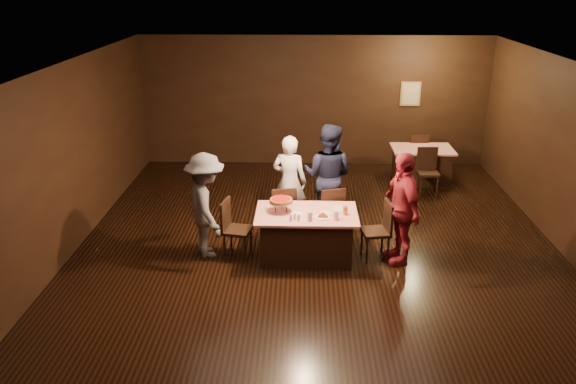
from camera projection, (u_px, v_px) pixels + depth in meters
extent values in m
plane|color=black|center=(318.00, 262.00, 8.91)|extent=(10.00, 10.00, 0.00)
cube|color=silver|center=(322.00, 72.00, 7.81)|extent=(8.00, 10.00, 0.04)
cube|color=black|center=(314.00, 102.00, 13.02)|extent=(8.00, 0.04, 3.00)
cube|color=black|center=(55.00, 171.00, 8.46)|extent=(0.04, 10.00, 3.00)
cube|color=tan|center=(410.00, 94.00, 12.86)|extent=(0.46, 0.03, 0.56)
cube|color=beige|center=(411.00, 94.00, 12.83)|extent=(0.38, 0.01, 0.48)
cube|color=red|center=(306.00, 235.00, 8.95)|extent=(1.60, 1.00, 0.77)
cube|color=#A20F0A|center=(421.00, 165.00, 12.20)|extent=(1.30, 0.90, 0.77)
cube|color=black|center=(283.00, 211.00, 9.63)|extent=(0.49, 0.49, 0.95)
cube|color=black|center=(330.00, 211.00, 9.61)|extent=(0.51, 0.51, 0.95)
cube|color=black|center=(237.00, 229.00, 8.95)|extent=(0.49, 0.49, 0.95)
cube|color=black|center=(376.00, 231.00, 8.89)|extent=(0.48, 0.48, 0.95)
cube|color=black|center=(428.00, 172.00, 11.52)|extent=(0.43, 0.43, 0.95)
cube|color=black|center=(416.00, 153.00, 12.73)|extent=(0.44, 0.44, 0.95)
imported|color=white|center=(290.00, 182.00, 9.92)|extent=(0.70, 0.54, 1.69)
imported|color=#181A32|center=(328.00, 176.00, 9.92)|extent=(1.10, 0.97, 1.88)
imported|color=#5C5B60|center=(206.00, 206.00, 8.86)|extent=(1.02, 1.27, 1.71)
imported|color=#AB2635|center=(401.00, 208.00, 8.66)|extent=(0.70, 1.13, 1.80)
cylinder|color=black|center=(281.00, 204.00, 8.93)|extent=(0.01, 0.01, 0.15)
cylinder|color=black|center=(276.00, 208.00, 8.80)|extent=(0.01, 0.01, 0.15)
cylinder|color=black|center=(287.00, 208.00, 8.79)|extent=(0.01, 0.01, 0.15)
cylinder|color=silver|center=(281.00, 202.00, 8.81)|extent=(0.38, 0.38, 0.01)
cylinder|color=#B27233|center=(281.00, 200.00, 8.80)|extent=(0.35, 0.35, 0.05)
cylinder|color=#A5140C|center=(281.00, 199.00, 8.79)|extent=(0.30, 0.30, 0.01)
cylinder|color=white|center=(323.00, 217.00, 8.63)|extent=(0.25, 0.25, 0.01)
cylinder|color=#B27233|center=(323.00, 215.00, 8.62)|extent=(0.18, 0.18, 0.04)
cylinder|color=#A5140C|center=(323.00, 214.00, 8.62)|extent=(0.14, 0.14, 0.01)
cylinder|color=white|center=(341.00, 209.00, 8.93)|extent=(0.25, 0.25, 0.01)
cylinder|color=silver|center=(310.00, 216.00, 8.51)|extent=(0.08, 0.08, 0.14)
cylinder|color=silver|center=(336.00, 215.00, 8.54)|extent=(0.08, 0.08, 0.14)
cylinder|color=#BF7F26|center=(345.00, 210.00, 8.72)|extent=(0.08, 0.08, 0.14)
cylinder|color=silver|center=(295.00, 217.00, 8.57)|extent=(0.04, 0.04, 0.08)
cylinder|color=silver|center=(295.00, 214.00, 8.55)|extent=(0.05, 0.05, 0.02)
cylinder|color=silver|center=(299.00, 218.00, 8.52)|extent=(0.04, 0.04, 0.08)
cylinder|color=silver|center=(299.00, 215.00, 8.50)|extent=(0.05, 0.05, 0.02)
cylinder|color=silver|center=(291.00, 218.00, 8.52)|extent=(0.04, 0.04, 0.08)
cylinder|color=silver|center=(291.00, 215.00, 8.51)|extent=(0.05, 0.05, 0.02)
cube|color=white|center=(326.00, 213.00, 8.80)|extent=(0.19, 0.19, 0.01)
cube|color=white|center=(297.00, 214.00, 8.77)|extent=(0.21, 0.21, 0.01)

